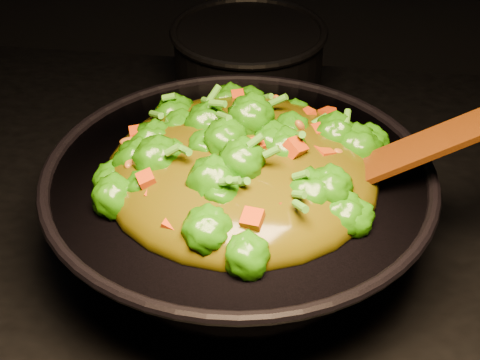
# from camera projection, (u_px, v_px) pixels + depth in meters

# --- Properties ---
(wok) EXTENTS (0.48, 0.48, 0.11)m
(wok) POSITION_uv_depth(u_px,v_px,m) (239.00, 216.00, 0.81)
(wok) COLOR black
(wok) RESTS_ON stovetop
(stir_fry) EXTENTS (0.31, 0.31, 0.10)m
(stir_fry) POSITION_uv_depth(u_px,v_px,m) (242.00, 139.00, 0.74)
(stir_fry) COLOR #257308
(stir_fry) RESTS_ON wok
(spatula) EXTENTS (0.26, 0.10, 0.11)m
(spatula) POSITION_uv_depth(u_px,v_px,m) (420.00, 148.00, 0.74)
(spatula) COLOR #370F04
(spatula) RESTS_ON wok
(back_pot) EXTENTS (0.26, 0.26, 0.12)m
(back_pot) POSITION_uv_depth(u_px,v_px,m) (248.00, 66.00, 1.08)
(back_pot) COLOR black
(back_pot) RESTS_ON stovetop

